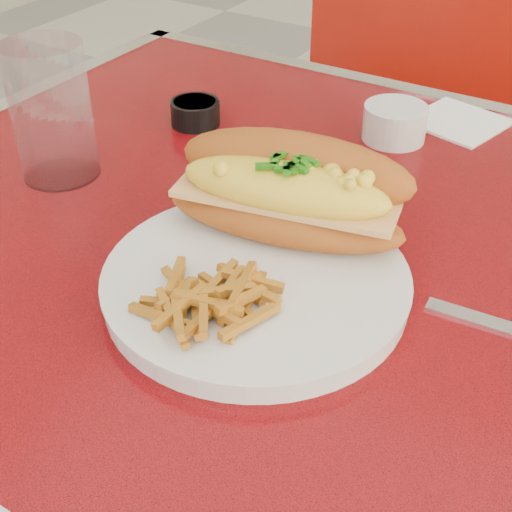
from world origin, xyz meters
The scene contains 9 objects.
diner_table centered at (0.00, 0.00, 0.61)m, with size 1.23×0.83×0.77m.
dinner_plate centered at (-0.09, -0.11, 0.78)m, with size 0.30×0.30×0.02m.
mac_hoagie centered at (-0.11, -0.03, 0.83)m, with size 0.25×0.16×0.10m.
fries_pile centered at (-0.10, -0.17, 0.80)m, with size 0.10×0.09×0.03m, color #C68021, non-canonical shape.
fork centered at (-0.07, -0.03, 0.79)m, with size 0.03×0.16×0.00m.
gravy_ramekin centered at (-0.11, 0.24, 0.79)m, with size 0.10×0.10×0.04m.
sauce_cup_left centered at (-0.34, 0.15, 0.79)m, with size 0.08×0.08×0.03m.
water_tumbler centered at (-0.40, -0.04, 0.85)m, with size 0.09×0.09×0.15m, color #C2E3FA.
paper_napkin centered at (-0.05, 0.33, 0.77)m, with size 0.11×0.11×0.00m, color white.
Camera 1 is at (0.17, -0.53, 1.17)m, focal length 50.00 mm.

